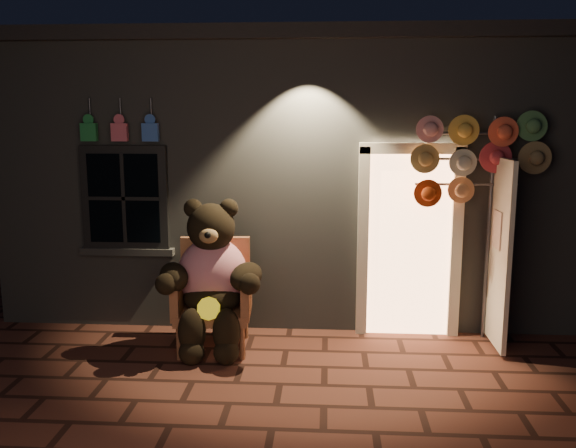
{
  "coord_description": "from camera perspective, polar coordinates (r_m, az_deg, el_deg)",
  "views": [
    {
      "loc": [
        0.43,
        -5.35,
        2.5
      ],
      "look_at": [
        0.01,
        1.0,
        1.35
      ],
      "focal_mm": 38.0,
      "sensor_mm": 36.0,
      "label": 1
    }
  ],
  "objects": [
    {
      "name": "shop_building",
      "position": [
        9.38,
        1.17,
        5.58
      ],
      "size": [
        7.3,
        5.95,
        3.51
      ],
      "color": "slate",
      "rests_on": "ground"
    },
    {
      "name": "hat_rack",
      "position": [
        6.82,
        17.06,
        6.04
      ],
      "size": [
        1.42,
        0.22,
        2.5
      ],
      "color": "#59595E",
      "rests_on": "ground"
    },
    {
      "name": "wicker_armchair",
      "position": [
        6.68,
        -6.94,
        -6.52
      ],
      "size": [
        0.85,
        0.78,
        1.16
      ],
      "rotation": [
        0.0,
        0.0,
        0.08
      ],
      "color": "#A1613E",
      "rests_on": "ground"
    },
    {
      "name": "ground",
      "position": [
        5.92,
        -0.77,
        -14.74
      ],
      "size": [
        60.0,
        60.0,
        0.0
      ],
      "primitive_type": "plane",
      "color": "brown",
      "rests_on": "ground"
    },
    {
      "name": "teddy_bear",
      "position": [
        6.48,
        -7.17,
        -4.99
      ],
      "size": [
        1.19,
        0.95,
        1.63
      ],
      "rotation": [
        0.0,
        0.0,
        0.08
      ],
      "color": "red",
      "rests_on": "ground"
    }
  ]
}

